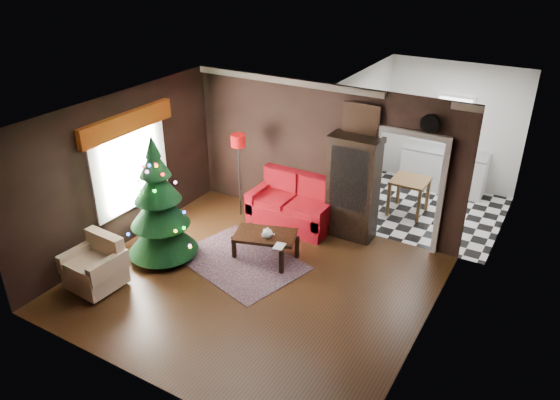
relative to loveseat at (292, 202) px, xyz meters
The scene contains 26 objects.
floor 2.15m from the loveseat, 78.96° to the right, with size 5.50×5.50×0.00m, color black.
ceiling 3.11m from the loveseat, 78.96° to the right, with size 5.50×5.50×0.00m, color white.
wall_back 1.08m from the loveseat, 48.37° to the left, with size 5.50×5.50×0.00m, color black.
wall_front 4.66m from the loveseat, 84.98° to the right, with size 5.50×5.50×0.00m, color black.
wall_left 3.25m from the loveseat, 138.90° to the right, with size 5.50×5.50×0.00m, color black.
wall_right 3.86m from the loveseat, 33.06° to the right, with size 5.50×5.50×0.00m, color black.
doorway 2.22m from the loveseat, 12.09° to the left, with size 1.10×0.10×2.10m, color silver, non-canonical shape.
left_window 3.11m from the loveseat, 141.31° to the right, with size 0.05×1.60×1.40m, color white.
valance 3.40m from the loveseat, 140.32° to the right, with size 0.12×2.10×0.35m, color #7A320B.
kitchen_floor 2.91m from the loveseat, 42.88° to the left, with size 3.00×3.00×0.00m, color white.
kitchen_window 4.17m from the loveseat, 58.30° to the left, with size 0.70×0.06×0.70m, color white.
rug 1.69m from the loveseat, 94.63° to the right, with size 2.11×1.53×0.01m, color #3F3138.
loveseat is the anchor object (origin of this frame).
curio_cabinet 1.25m from the loveseat, 10.83° to the left, with size 0.90×0.45×1.90m, color black, non-canonical shape.
floor_lamp 1.18m from the loveseat, behind, with size 0.30×0.30×1.81m, color #242424, non-canonical shape.
christmas_tree 2.63m from the loveseat, 123.15° to the right, with size 1.22×1.22×2.33m, color black, non-canonical shape.
armchair 3.83m from the loveseat, 116.81° to the right, with size 0.80×0.80×0.81m, color tan, non-canonical shape.
coffee_table 1.32m from the loveseat, 81.98° to the right, with size 1.06×0.63×0.48m, color black, non-canonical shape.
teapot 1.41m from the loveseat, 78.36° to the right, with size 0.20×0.20×0.19m, color silver, non-canonical shape.
cup_a 1.25m from the loveseat, 83.07° to the right, with size 0.07×0.07×0.06m, color silver.
cup_b 1.38m from the loveseat, 81.90° to the right, with size 0.06×0.06×0.05m, color white.
book 1.63m from the loveseat, 71.32° to the right, with size 0.17×0.02×0.23m, color tan.
wall_clock 3.04m from the loveseat, ahead, with size 0.32×0.32×0.06m, color white.
painting 2.13m from the loveseat, 19.40° to the left, with size 0.62×0.05×0.52m, color tan.
kitchen_counter 3.79m from the loveseat, 56.31° to the left, with size 1.80×0.60×0.90m, color white.
kitchen_table 2.45m from the loveseat, 42.51° to the left, with size 0.70×0.70×0.75m, color brown, non-canonical shape.
Camera 1 is at (4.04, -6.01, 5.17)m, focal length 34.10 mm.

